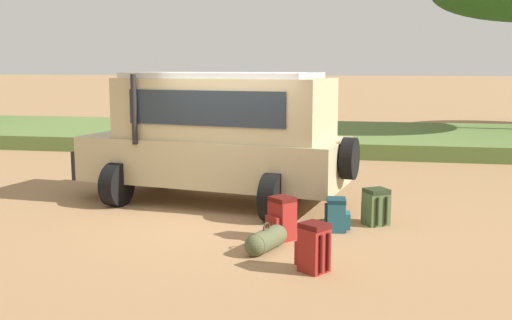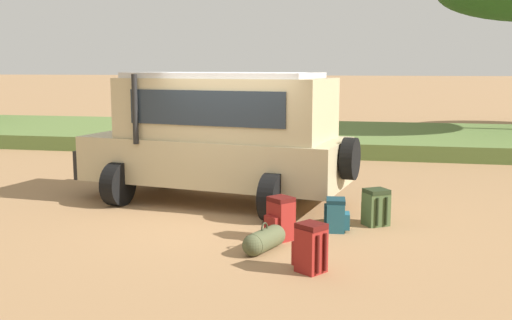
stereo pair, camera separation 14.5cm
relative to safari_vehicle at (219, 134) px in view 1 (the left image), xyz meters
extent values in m
plane|color=#9E754C|center=(0.39, -1.20, -1.29)|extent=(320.00, 320.00, 0.00)
cube|color=#5B7538|center=(0.39, 9.16, -1.07)|extent=(120.00, 7.00, 0.44)
cube|color=tan|center=(-0.11, 0.02, -0.47)|extent=(5.15, 2.71, 0.84)
cube|color=tan|center=(0.14, -0.02, 0.50)|extent=(4.07, 2.41, 1.10)
cube|color=#232D38|center=(-1.36, 0.24, 0.45)|extent=(0.32, 1.55, 0.77)
cube|color=#232D38|center=(-0.01, -0.91, 0.55)|extent=(2.90, 0.54, 0.60)
cube|color=#232D38|center=(0.29, 0.87, 0.55)|extent=(2.90, 0.54, 0.60)
cube|color=#B7B7B7|center=(0.09, -0.01, 1.10)|extent=(3.67, 2.27, 0.10)
cube|color=black|center=(-2.64, 0.46, -0.64)|extent=(0.43, 1.62, 0.56)
cylinder|color=black|center=(-1.36, -0.75, 0.50)|extent=(0.10, 0.10, 1.25)
cylinder|color=black|center=(-1.77, -0.68, -0.89)|extent=(0.41, 0.84, 0.80)
cylinder|color=black|center=(-1.44, 1.23, -0.89)|extent=(0.41, 0.84, 0.80)
cylinder|color=black|center=(1.22, -1.19, -0.89)|extent=(0.41, 0.84, 0.80)
cylinder|color=black|center=(1.56, 0.71, -0.89)|extent=(0.41, 0.84, 0.80)
cylinder|color=black|center=(2.45, -0.42, -0.32)|extent=(0.34, 0.76, 0.74)
cube|color=maroon|center=(2.14, -3.58, -1.01)|extent=(0.42, 0.42, 0.56)
cube|color=maroon|center=(1.99, -3.46, -1.08)|extent=(0.20, 0.23, 0.31)
cube|color=#4D100E|center=(2.14, -3.58, -0.70)|extent=(0.43, 0.42, 0.07)
cylinder|color=#4D100E|center=(2.25, -3.73, -1.01)|extent=(0.04, 0.04, 0.48)
cylinder|color=#4D100E|center=(2.32, -3.62, -1.01)|extent=(0.04, 0.04, 0.48)
cube|color=#235B6B|center=(2.30, -1.61, -1.07)|extent=(0.31, 0.40, 0.45)
cube|color=#235B6B|center=(2.48, -1.60, -1.13)|extent=(0.11, 0.29, 0.25)
cube|color=#13323A|center=(2.30, -1.61, -0.82)|extent=(0.32, 0.38, 0.07)
cylinder|color=#13323A|center=(2.14, -1.54, -1.07)|extent=(0.04, 0.04, 0.38)
cylinder|color=#13323A|center=(2.15, -1.71, -1.07)|extent=(0.04, 0.04, 0.38)
cube|color=#42562D|center=(2.91, -1.14, -1.03)|extent=(0.47, 0.46, 0.53)
cube|color=#42562D|center=(2.81, -0.98, -1.09)|extent=(0.27, 0.22, 0.29)
cube|color=#242F19|center=(2.91, -1.14, -0.73)|extent=(0.47, 0.46, 0.07)
cylinder|color=#242F19|center=(2.94, -1.33, -1.03)|extent=(0.04, 0.04, 0.45)
cylinder|color=#242F19|center=(3.08, -1.24, -1.03)|extent=(0.04, 0.04, 0.45)
cube|color=maroon|center=(1.54, -2.25, -1.00)|extent=(0.45, 0.44, 0.58)
cube|color=maroon|center=(1.42, -2.38, -1.08)|extent=(0.25, 0.23, 0.32)
cube|color=#4D100E|center=(1.54, -2.25, -0.68)|extent=(0.44, 0.44, 0.07)
cylinder|color=#4D100E|center=(1.71, -2.18, -1.00)|extent=(0.04, 0.04, 0.49)
cylinder|color=#4D100E|center=(1.59, -2.07, -1.00)|extent=(0.04, 0.04, 0.49)
cylinder|color=#4C5133|center=(1.41, -2.84, -1.14)|extent=(0.49, 0.66, 0.31)
sphere|color=#4C5133|center=(1.31, -3.12, -1.14)|extent=(0.30, 0.30, 0.30)
sphere|color=#4C5133|center=(1.51, -2.56, -1.14)|extent=(0.30, 0.30, 0.30)
torus|color=#2D301E|center=(1.41, -2.84, -0.97)|extent=(0.08, 0.16, 0.16)
camera|label=1|loc=(2.80, -10.79, 1.26)|focal=42.00mm
camera|label=2|loc=(2.95, -10.76, 1.26)|focal=42.00mm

